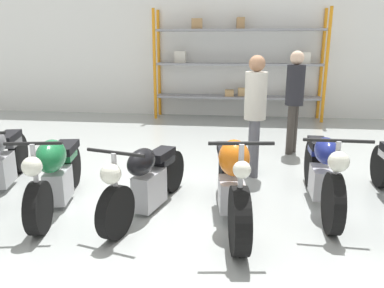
# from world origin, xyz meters

# --- Properties ---
(ground_plane) EXTENTS (30.00, 30.00, 0.00)m
(ground_plane) POSITION_xyz_m (0.00, 0.00, 0.00)
(ground_plane) COLOR #9EA3A0
(back_wall) EXTENTS (30.00, 0.08, 3.60)m
(back_wall) POSITION_xyz_m (0.00, 6.16, 1.80)
(back_wall) COLOR white
(back_wall) RESTS_ON ground_plane
(shelving_rack) EXTENTS (4.40, 0.63, 2.81)m
(shelving_rack) POSITION_xyz_m (0.54, 5.80, 1.46)
(shelving_rack) COLOR orange
(shelving_rack) RESTS_ON ground_plane
(motorcycle_green) EXTENTS (0.66, 1.91, 0.99)m
(motorcycle_green) POSITION_xyz_m (-1.59, -0.17, 0.45)
(motorcycle_green) COLOR black
(motorcycle_green) RESTS_ON ground_plane
(motorcycle_black) EXTENTS (0.78, 1.90, 0.92)m
(motorcycle_black) POSITION_xyz_m (-0.47, -0.17, 0.40)
(motorcycle_black) COLOR black
(motorcycle_black) RESTS_ON ground_plane
(motorcycle_orange) EXTENTS (0.60, 2.02, 1.09)m
(motorcycle_orange) POSITION_xyz_m (0.53, -0.28, 0.47)
(motorcycle_orange) COLOR black
(motorcycle_orange) RESTS_ON ground_plane
(motorcycle_blue) EXTENTS (0.70, 2.01, 1.01)m
(motorcycle_blue) POSITION_xyz_m (1.61, 0.23, 0.46)
(motorcycle_blue) COLOR black
(motorcycle_blue) RESTS_ON ground_plane
(person_browsing) EXTENTS (0.36, 0.36, 1.79)m
(person_browsing) POSITION_xyz_m (0.82, 1.30, 1.06)
(person_browsing) COLOR #595960
(person_browsing) RESTS_ON ground_plane
(person_near_rack) EXTENTS (0.43, 0.43, 1.83)m
(person_near_rack) POSITION_xyz_m (1.56, 2.60, 1.09)
(person_near_rack) COLOR #38332D
(person_near_rack) RESTS_ON ground_plane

